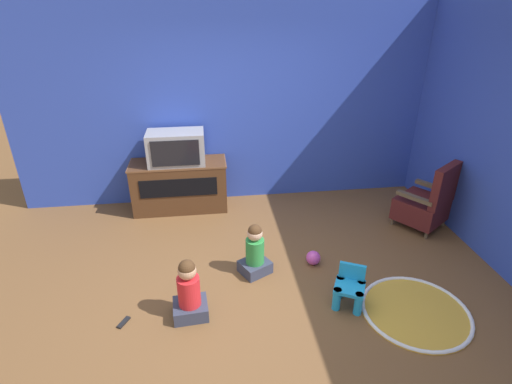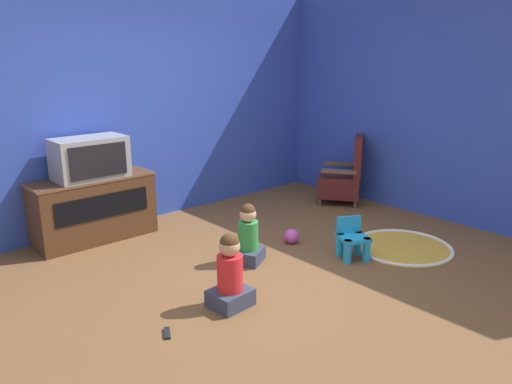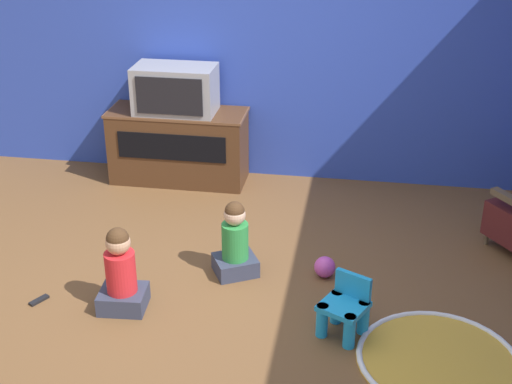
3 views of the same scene
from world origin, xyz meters
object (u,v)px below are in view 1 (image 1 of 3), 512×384
Objects in this scene: yellow_kid_chair at (349,289)px; remote_control at (124,322)px; tv_cabinet at (180,185)px; television at (176,148)px; child_watching_left at (189,292)px; child_watching_center at (255,252)px; toy_ball at (313,258)px; black_armchair at (426,203)px.

yellow_kid_chair reaches higher than remote_control.
television reaches higher than tv_cabinet.
tv_cabinet is 2.19m from child_watching_left.
television is 2.41m from remote_control.
television is at bearing 90.08° from child_watching_center.
yellow_kid_chair is 0.64× the size of child_watching_left.
toy_ball is at bearing 20.70° from child_watching_left.
black_armchair is at bearing -12.26° from child_watching_center.
black_armchair is 6.06× the size of remote_control.
television reaches higher than child_watching_center.
remote_control is (-1.99, -0.67, -0.07)m from toy_ball.
child_watching_center is (-2.31, -0.67, -0.09)m from black_armchair.
black_armchair is 5.73× the size of toy_ball.
child_watching_center is 1.47m from remote_control.
television reaches higher than toy_ball.
remote_control is at bearing -101.75° from tv_cabinet.
yellow_kid_chair is at bearing -61.34° from remote_control.
child_watching_left reaches higher than yellow_kid_chair.
yellow_kid_chair is 1.06m from child_watching_center.
black_armchair is at bearing -41.64° from remote_control.
black_armchair is at bearing 20.40° from toy_ball.
tv_cabinet is at bearing 90.00° from television.
television is at bearing -51.46° from black_armchair.
black_armchair reaches higher than toy_ball.
toy_ball is at bearing -14.98° from black_armchair.
yellow_kid_chair is (1.71, -2.20, -0.75)m from television.
child_watching_left reaches higher than toy_ball.
television reaches higher than child_watching_left.
television is 1.92m from child_watching_center.
child_watching_left is at bearing -168.52° from child_watching_center.
yellow_kid_chair is at bearing -52.13° from television.
black_armchair is (3.16, -0.91, -0.58)m from television.
yellow_kid_chair is at bearing -64.38° from child_watching_center.
tv_cabinet is at bearing 17.21° from remote_control.
toy_ball is at bearing 130.99° from yellow_kid_chair.
black_armchair is at bearing -16.42° from tv_cabinet.
black_armchair is 1.95m from yellow_kid_chair.
child_watching_left is at bearing -85.66° from tv_cabinet.
yellow_kid_chair is 1.55m from child_watching_left.
remote_control is at bearing 176.37° from child_watching_center.
television is 3.34m from black_armchair.
child_watching_left is at bearing -12.81° from black_armchair.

